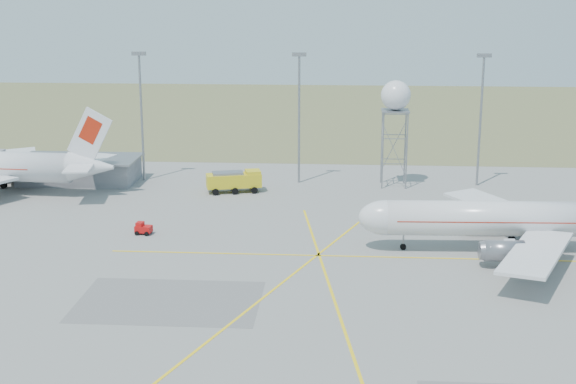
# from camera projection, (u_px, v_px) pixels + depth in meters

# --- Properties ---
(ground) EXTENTS (400.00, 400.00, 0.00)m
(ground) POSITION_uv_depth(u_px,v_px,m) (379.00, 379.00, 63.24)
(ground) COLOR gray
(ground) RESTS_ON ground
(grass_strip) EXTENTS (400.00, 120.00, 0.03)m
(grass_strip) POSITION_uv_depth(u_px,v_px,m) (356.00, 113.00, 198.62)
(grass_strip) COLOR #546336
(grass_strip) RESTS_ON ground
(building_grey) EXTENTS (19.00, 10.00, 3.90)m
(building_grey) POSITION_uv_depth(u_px,v_px,m) (79.00, 170.00, 127.65)
(building_grey) COLOR gray
(building_grey) RESTS_ON ground
(mast_a) EXTENTS (2.20, 0.50, 20.50)m
(mast_a) POSITION_uv_depth(u_px,v_px,m) (141.00, 106.00, 126.44)
(mast_a) COLOR gray
(mast_a) RESTS_ON ground
(mast_b) EXTENTS (2.20, 0.50, 20.50)m
(mast_b) POSITION_uv_depth(u_px,v_px,m) (299.00, 107.00, 124.77)
(mast_b) COLOR gray
(mast_b) RESTS_ON ground
(mast_c) EXTENTS (2.20, 0.50, 20.50)m
(mast_c) POSITION_uv_depth(u_px,v_px,m) (481.00, 109.00, 122.90)
(mast_c) COLOR gray
(mast_c) RESTS_ON ground
(airliner_main) EXTENTS (36.68, 35.65, 12.48)m
(airliner_main) POSITION_uv_depth(u_px,v_px,m) (507.00, 219.00, 93.49)
(airliner_main) COLOR silver
(airliner_main) RESTS_ON ground
(radar_tower) EXTENTS (4.56, 4.56, 16.49)m
(radar_tower) POSITION_uv_depth(u_px,v_px,m) (395.00, 127.00, 123.28)
(radar_tower) COLOR gray
(radar_tower) RESTS_ON ground
(fire_truck) EXTENTS (8.65, 4.90, 3.29)m
(fire_truck) POSITION_uv_depth(u_px,v_px,m) (235.00, 182.00, 121.26)
(fire_truck) COLOR gold
(fire_truck) RESTS_ON ground
(baggage_tug) EXTENTS (2.17, 1.84, 1.56)m
(baggage_tug) POSITION_uv_depth(u_px,v_px,m) (143.00, 230.00, 100.62)
(baggage_tug) COLOR #BB0D0D
(baggage_tug) RESTS_ON ground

